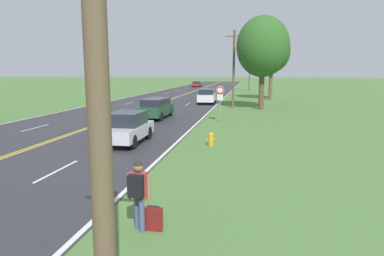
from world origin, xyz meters
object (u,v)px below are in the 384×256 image
object	(u,v)px
suitcase	(154,219)
car_dark_green_suv_approaching	(156,107)
car_red_sedan_mid_far	(197,84)
tree_left_verge	(272,52)
tree_behind_sign	(263,47)
car_white_suv_mid_near	(207,96)
hitchhiker_person	(138,189)
traffic_sign	(220,95)
fire_hydrant	(211,139)
car_silver_sedan_nearest	(127,127)

from	to	relation	value
suitcase	car_dark_green_suv_approaching	size ratio (longest dim) A/B	0.13
car_red_sedan_mid_far	car_dark_green_suv_approaching	bearing A→B (deg)	-174.61
tree_left_verge	tree_behind_sign	distance (m)	12.25
tree_left_verge	car_white_suv_mid_near	world-z (taller)	tree_left_verge
tree_behind_sign	car_dark_green_suv_approaching	xyz separation A→B (m)	(-8.55, -8.14, -5.25)
hitchhiker_person	tree_behind_sign	world-z (taller)	tree_behind_sign
traffic_sign	car_white_suv_mid_near	xyz separation A→B (m)	(-2.83, 14.15, -1.12)
traffic_sign	car_red_sedan_mid_far	distance (m)	57.25
car_white_suv_mid_near	car_red_sedan_mid_far	world-z (taller)	car_white_suv_mid_near
tree_behind_sign	suitcase	bearing A→B (deg)	-96.55
fire_hydrant	car_white_suv_mid_near	bearing A→B (deg)	97.98
fire_hydrant	car_silver_sedan_nearest	bearing A→B (deg)	-178.62
car_white_suv_mid_near	car_dark_green_suv_approaching	bearing A→B (deg)	-12.32
car_dark_green_suv_approaching	car_white_suv_mid_near	bearing A→B (deg)	170.54
car_silver_sedan_nearest	car_white_suv_mid_near	distance (m)	22.83
car_dark_green_suv_approaching	car_red_sedan_mid_far	size ratio (longest dim) A/B	1.01
fire_hydrant	hitchhiker_person	bearing A→B (deg)	-93.34
car_red_sedan_mid_far	tree_behind_sign	bearing A→B (deg)	-163.66
tree_behind_sign	car_white_suv_mid_near	distance (m)	9.46
hitchhiker_person	suitcase	distance (m)	0.84
suitcase	traffic_sign	size ratio (longest dim) A/B	0.23
car_silver_sedan_nearest	traffic_sign	bearing A→B (deg)	154.22
hitchhiker_person	traffic_sign	distance (m)	18.34
tree_behind_sign	fire_hydrant	bearing A→B (deg)	-99.40
tree_behind_sign	hitchhiker_person	bearing A→B (deg)	-97.26
fire_hydrant	car_red_sedan_mid_far	size ratio (longest dim) A/B	0.14
tree_behind_sign	car_red_sedan_mid_far	distance (m)	49.43
hitchhiker_person	suitcase	size ratio (longest dim) A/B	2.72
car_white_suv_mid_near	car_red_sedan_mid_far	xyz separation A→B (m)	(-8.06, 42.04, -0.22)
fire_hydrant	tree_left_verge	bearing A→B (deg)	81.58
suitcase	fire_hydrant	distance (m)	9.69
suitcase	traffic_sign	distance (m)	18.31
car_dark_green_suv_approaching	hitchhiker_person	bearing A→B (deg)	15.76
suitcase	car_dark_green_suv_approaching	distance (m)	19.99
traffic_sign	tree_behind_sign	bearing A→B (deg)	70.30
suitcase	car_white_suv_mid_near	world-z (taller)	car_white_suv_mid_near
fire_hydrant	traffic_sign	distance (m)	8.71
tree_behind_sign	car_white_suv_mid_near	bearing A→B (deg)	140.67
car_red_sedan_mid_far	car_white_suv_mid_near	bearing A→B (deg)	-169.57
tree_behind_sign	car_red_sedan_mid_far	world-z (taller)	tree_behind_sign
suitcase	fire_hydrant	world-z (taller)	fire_hydrant
tree_behind_sign	car_white_suv_mid_near	xyz separation A→B (m)	(-6.11, 5.00, -5.21)
car_dark_green_suv_approaching	car_silver_sedan_nearest	bearing A→B (deg)	7.80
traffic_sign	car_silver_sedan_nearest	world-z (taller)	traffic_sign
car_silver_sedan_nearest	car_dark_green_suv_approaching	bearing A→B (deg)	-173.48
fire_hydrant	traffic_sign	xyz separation A→B (m)	(-0.35, 8.54, 1.69)
tree_left_verge	fire_hydrant	bearing A→B (deg)	-98.42
fire_hydrant	car_dark_green_suv_approaching	bearing A→B (deg)	120.51
tree_behind_sign	car_red_sedan_mid_far	xyz separation A→B (m)	(-14.17, 47.04, -5.43)
fire_hydrant	car_silver_sedan_nearest	xyz separation A→B (m)	(-4.49, -0.11, 0.49)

